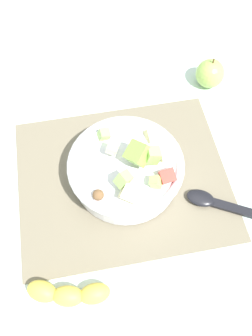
% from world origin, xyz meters
% --- Properties ---
extents(ground_plane, '(2.40, 2.40, 0.00)m').
position_xyz_m(ground_plane, '(0.00, 0.00, 0.00)').
color(ground_plane, silver).
extents(placemat, '(0.43, 0.36, 0.01)m').
position_xyz_m(placemat, '(0.00, 0.00, 0.00)').
color(placemat, '#756B56').
rests_on(placemat, ground_plane).
extents(salad_bowl, '(0.23, 0.23, 0.11)m').
position_xyz_m(salad_bowl, '(0.01, -0.00, 0.04)').
color(salad_bowl, white).
rests_on(salad_bowl, placemat).
extents(serving_spoon, '(0.21, 0.13, 0.01)m').
position_xyz_m(serving_spoon, '(0.19, -0.10, 0.01)').
color(serving_spoon, black).
rests_on(serving_spoon, placemat).
extents(whole_apple, '(0.07, 0.07, 0.08)m').
position_xyz_m(whole_apple, '(0.25, 0.22, 0.03)').
color(whole_apple, '#9EC656').
rests_on(whole_apple, ground_plane).
extents(banana_whole, '(0.15, 0.07, 0.04)m').
position_xyz_m(banana_whole, '(-0.14, -0.21, 0.02)').
color(banana_whole, yellow).
rests_on(banana_whole, ground_plane).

